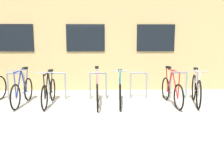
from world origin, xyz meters
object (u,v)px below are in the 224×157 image
Objects in this scene: bicycle_black at (49,91)px; bicycle_blue at (22,91)px; bicycle_red at (172,91)px; bicycle_pink at (97,91)px; bicycle_white at (196,89)px; bicycle_teal at (120,91)px.

bicycle_blue reaches higher than bicycle_black.
bicycle_red is at bearing -1.42° from bicycle_blue.
bicycle_pink reaches higher than bicycle_black.
bicycle_red is at bearing -177.23° from bicycle_white.
bicycle_white is 0.99× the size of bicycle_teal.
bicycle_pink is 1.05× the size of bicycle_blue.
bicycle_black is 1.00× the size of bicycle_blue.
bicycle_black is 1.92m from bicycle_teal.
bicycle_teal is at bearing -1.81° from bicycle_blue.
bicycle_white is 1.03× the size of bicycle_blue.
bicycle_teal is at bearing -179.55° from bicycle_white.
bicycle_white is at bearing -0.32° from bicycle_black.
bicycle_red is 1.05× the size of bicycle_black.
bicycle_pink reaches higher than bicycle_blue.
bicycle_teal is at bearing -1.17° from bicycle_black.
bicycle_red is 1.01× the size of bicycle_teal.
bicycle_blue is at bearing 179.19° from bicycle_white.
bicycle_white is 4.73m from bicycle_blue.
bicycle_pink reaches higher than bicycle_red.
bicycle_pink is at bearing -175.66° from bicycle_teal.
bicycle_pink is at bearing -3.76° from bicycle_black.
bicycle_pink is 0.62m from bicycle_teal.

